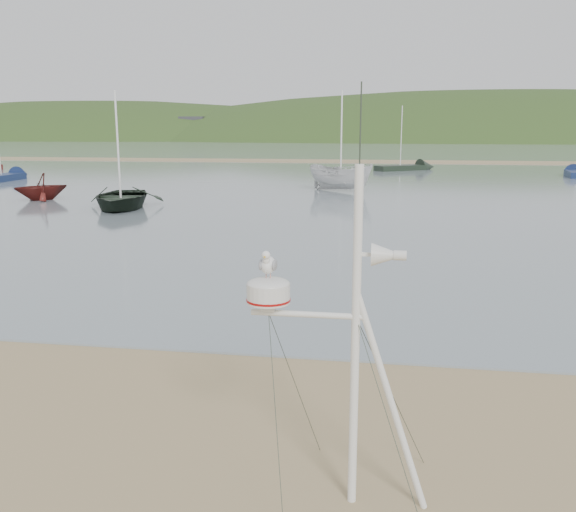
# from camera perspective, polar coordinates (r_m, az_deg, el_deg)

# --- Properties ---
(ground) EXTENTS (560.00, 560.00, 0.00)m
(ground) POSITION_cam_1_polar(r_m,az_deg,el_deg) (7.88, -15.65, -19.14)
(ground) COLOR #8D7751
(ground) RESTS_ON ground
(water) EXTENTS (560.00, 256.00, 0.04)m
(water) POSITION_cam_1_polar(r_m,az_deg,el_deg) (138.17, 8.05, 10.06)
(water) COLOR slate
(water) RESTS_ON ground
(sandbar) EXTENTS (560.00, 7.00, 0.07)m
(sandbar) POSITION_cam_1_polar(r_m,az_deg,el_deg) (76.24, 6.98, 8.78)
(sandbar) COLOR #8D7751
(sandbar) RESTS_ON water
(hill_ridge) EXTENTS (620.00, 180.00, 80.00)m
(hill_ridge) POSITION_cam_1_polar(r_m,az_deg,el_deg) (242.74, 12.87, 5.92)
(hill_ridge) COLOR #263C18
(hill_ridge) RESTS_ON ground
(far_cottages) EXTENTS (294.40, 6.30, 8.00)m
(far_cottages) POSITION_cam_1_polar(r_m,az_deg,el_deg) (202.08, 9.37, 11.67)
(far_cottages) COLOR beige
(far_cottages) RESTS_ON ground
(mast_rig) EXTENTS (1.97, 2.10, 4.45)m
(mast_rig) POSITION_cam_1_polar(r_m,az_deg,el_deg) (6.66, 5.67, -14.25)
(mast_rig) COLOR white
(mast_rig) RESTS_ON ground
(boat_dark) EXTENTS (3.97, 1.97, 5.35)m
(boat_dark) POSITION_cam_1_polar(r_m,az_deg,el_deg) (31.85, -15.59, 9.08)
(boat_dark) COLOR black
(boat_dark) RESTS_ON water
(boat_red) EXTENTS (2.85, 2.80, 2.88)m
(boat_red) POSITION_cam_1_polar(r_m,az_deg,el_deg) (37.30, -22.20, 7.08)
(boat_red) COLOR #521612
(boat_red) RESTS_ON water
(boat_white) EXTENTS (2.48, 2.46, 4.75)m
(boat_white) POSITION_cam_1_polar(r_m,az_deg,el_deg) (39.57, 4.99, 9.48)
(boat_white) COLOR silver
(boat_white) RESTS_ON water
(sailboat_blue_near) EXTENTS (1.80, 6.22, 6.15)m
(sailboat_blue_near) POSITION_cam_1_polar(r_m,az_deg,el_deg) (53.59, -24.39, 6.82)
(sailboat_blue_near) COLOR #16244D
(sailboat_blue_near) RESTS_ON ground
(sailboat_dark_mid) EXTENTS (6.40, 5.24, 6.68)m
(sailboat_dark_mid) POSITION_cam_1_polar(r_m,az_deg,el_deg) (61.60, 11.75, 8.14)
(sailboat_dark_mid) COLOR black
(sailboat_dark_mid) RESTS_ON ground
(sailboat_blue_far) EXTENTS (2.26, 6.09, 5.95)m
(sailboat_blue_far) POSITION_cam_1_polar(r_m,az_deg,el_deg) (58.32, 25.19, 7.08)
(sailboat_blue_far) COLOR #16244D
(sailboat_blue_far) RESTS_ON ground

